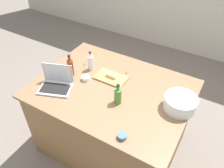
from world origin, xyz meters
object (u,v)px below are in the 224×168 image
object	(u,v)px
mixing_bowl_large	(180,103)
laptop	(56,83)
bottle_soy	(70,67)
butter_stick_left	(111,76)
cutting_board	(111,78)
bottle_olive	(118,96)
bottle_vinegar	(91,63)
ramekin_small	(122,136)
ramekin_medium	(86,78)

from	to	relation	value
mixing_bowl_large	laptop	bearing A→B (deg)	-163.95
bottle_soy	butter_stick_left	bearing A→B (deg)	21.02
laptop	bottle_soy	xyz separation A→B (m)	(0.00, 0.23, 0.05)
cutting_board	butter_stick_left	xyz separation A→B (m)	(0.00, 0.00, 0.03)
bottle_olive	bottle_soy	world-z (taller)	bottle_soy
bottle_vinegar	ramekin_small	world-z (taller)	bottle_vinegar
bottle_soy	ramekin_medium	xyz separation A→B (m)	(0.18, 0.00, -0.08)
laptop	bottle_olive	size ratio (longest dim) A/B	1.78
mixing_bowl_large	bottle_olive	size ratio (longest dim) A/B	1.42
bottle_vinegar	butter_stick_left	world-z (taller)	bottle_vinegar
mixing_bowl_large	ramekin_small	bearing A→B (deg)	-117.92
bottle_soy	mixing_bowl_large	bearing A→B (deg)	4.84
laptop	mixing_bowl_large	bearing A→B (deg)	16.05
cutting_board	butter_stick_left	distance (m)	0.03
laptop	ramekin_small	distance (m)	0.87
ramekin_small	bottle_vinegar	bearing A→B (deg)	139.13
laptop	ramekin_small	world-z (taller)	laptop
mixing_bowl_large	bottle_soy	world-z (taller)	bottle_soy
butter_stick_left	ramekin_medium	distance (m)	0.26
laptop	ramekin_medium	distance (m)	0.30
mixing_bowl_large	bottle_olive	distance (m)	0.55
bottle_vinegar	cutting_board	bearing A→B (deg)	-6.23
ramekin_medium	mixing_bowl_large	bearing A→B (deg)	5.58
bottle_olive	bottle_vinegar	world-z (taller)	bottle_vinegar
mixing_bowl_large	bottle_soy	bearing A→B (deg)	-175.16
bottle_soy	ramekin_medium	bearing A→B (deg)	0.99
bottle_vinegar	ramekin_medium	distance (m)	0.20
bottle_olive	butter_stick_left	world-z (taller)	bottle_olive
ramekin_small	ramekin_medium	xyz separation A→B (m)	(-0.66, 0.44, 0.00)
bottle_vinegar	cutting_board	world-z (taller)	bottle_vinegar
bottle_soy	cutting_board	distance (m)	0.43
butter_stick_left	ramekin_medium	size ratio (longest dim) A/B	1.31
mixing_bowl_large	bottle_olive	xyz separation A→B (m)	(-0.51, -0.21, 0.02)
bottle_vinegar	cutting_board	xyz separation A→B (m)	(0.27, -0.03, -0.08)
butter_stick_left	laptop	bearing A→B (deg)	-136.11
bottle_soy	bottle_vinegar	xyz separation A→B (m)	(0.13, 0.18, -0.01)
bottle_olive	ramekin_medium	bearing A→B (deg)	164.99
ramekin_small	cutting_board	bearing A→B (deg)	127.36
bottle_soy	laptop	bearing A→B (deg)	-90.06
mixing_bowl_large	ramekin_small	xyz separation A→B (m)	(-0.28, -0.54, -0.05)
bottle_vinegar	ramekin_small	distance (m)	0.95
laptop	ramekin_medium	xyz separation A→B (m)	(0.18, 0.23, -0.03)
laptop	cutting_board	size ratio (longest dim) A/B	1.11
mixing_bowl_large	cutting_board	size ratio (longest dim) A/B	0.89
cutting_board	bottle_soy	bearing A→B (deg)	-158.79
laptop	bottle_vinegar	bearing A→B (deg)	72.83
bottle_olive	butter_stick_left	xyz separation A→B (m)	(-0.23, 0.27, -0.05)
bottle_soy	bottle_vinegar	size ratio (longest dim) A/B	1.10
laptop	bottle_olive	world-z (taller)	laptop
mixing_bowl_large	bottle_vinegar	xyz separation A→B (m)	(-1.00, 0.09, 0.02)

